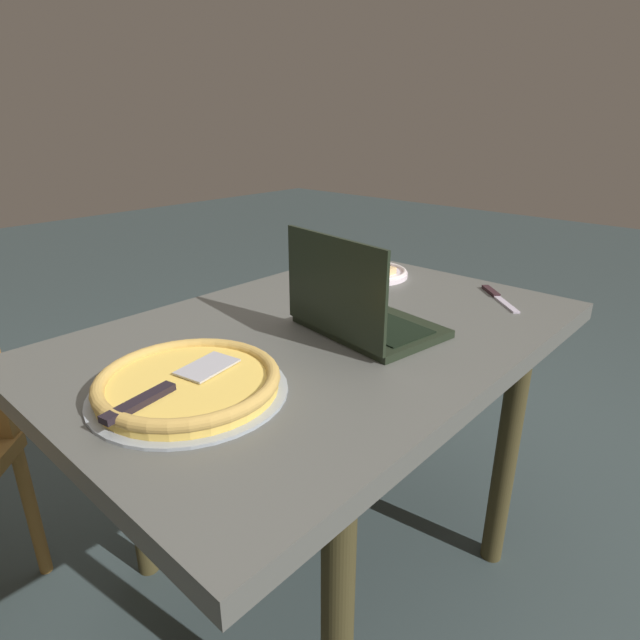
{
  "coord_description": "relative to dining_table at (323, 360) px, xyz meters",
  "views": [
    {
      "loc": [
        0.85,
        0.77,
        1.2
      ],
      "look_at": [
        0.02,
        0.01,
        0.76
      ],
      "focal_mm": 29.13,
      "sensor_mm": 36.0,
      "label": 1
    }
  ],
  "objects": [
    {
      "name": "ground_plane",
      "position": [
        0.0,
        0.0,
        -0.65
      ],
      "size": [
        12.0,
        12.0,
        0.0
      ],
      "primitive_type": "plane",
      "color": "#354243"
    },
    {
      "name": "dining_table",
      "position": [
        0.0,
        0.0,
        0.0
      ],
      "size": [
        1.26,
        0.84,
        0.73
      ],
      "color": "#51524D",
      "rests_on": "ground_plane"
    },
    {
      "name": "laptop",
      "position": [
        -0.04,
        0.08,
        0.13
      ],
      "size": [
        0.28,
        0.35,
        0.24
      ],
      "color": "black",
      "rests_on": "dining_table"
    },
    {
      "name": "pizza_plate",
      "position": [
        -0.43,
        -0.18,
        0.1
      ],
      "size": [
        0.23,
        0.23,
        0.04
      ],
      "color": "white",
      "rests_on": "dining_table"
    },
    {
      "name": "pizza_tray",
      "position": [
        0.39,
        0.03,
        0.1
      ],
      "size": [
        0.36,
        0.36,
        0.04
      ],
      "color": "#97A2AC",
      "rests_on": "dining_table"
    },
    {
      "name": "table_knife",
      "position": [
        -0.5,
        0.2,
        0.09
      ],
      "size": [
        0.16,
        0.17,
        0.01
      ],
      "color": "#BFB4C8",
      "rests_on": "dining_table"
    }
  ]
}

